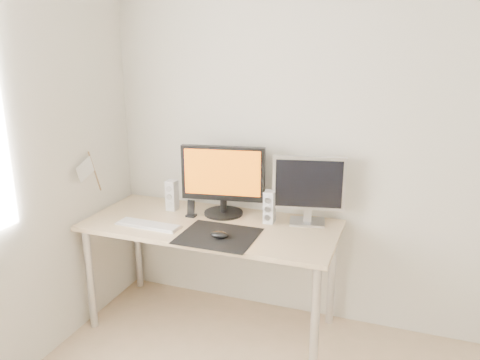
# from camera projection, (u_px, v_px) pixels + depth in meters

# --- Properties ---
(wall_back) EXTENTS (3.50, 0.00, 3.50)m
(wall_back) POSITION_uv_depth(u_px,v_px,m) (373.00, 142.00, 2.85)
(wall_back) COLOR silver
(wall_back) RESTS_ON ground
(mousepad) EXTENTS (0.45, 0.40, 0.00)m
(mousepad) POSITION_uv_depth(u_px,v_px,m) (218.00, 236.00, 2.77)
(mousepad) COLOR black
(mousepad) RESTS_ON desk
(mouse) EXTENTS (0.11, 0.07, 0.04)m
(mouse) POSITION_uv_depth(u_px,v_px,m) (219.00, 235.00, 2.73)
(mouse) COLOR black
(mouse) RESTS_ON mousepad
(desk) EXTENTS (1.60, 0.70, 0.73)m
(desk) POSITION_uv_depth(u_px,v_px,m) (211.00, 235.00, 2.99)
(desk) COLOR #D1B587
(desk) RESTS_ON ground
(main_monitor) EXTENTS (0.55, 0.30, 0.47)m
(main_monitor) POSITION_uv_depth(u_px,v_px,m) (223.00, 178.00, 3.05)
(main_monitor) COLOR black
(main_monitor) RESTS_ON desk
(second_monitor) EXTENTS (0.45, 0.20, 0.43)m
(second_monitor) POSITION_uv_depth(u_px,v_px,m) (309.00, 187.00, 2.90)
(second_monitor) COLOR #B7B7BA
(second_monitor) RESTS_ON desk
(speaker_left) EXTENTS (0.07, 0.08, 0.21)m
(speaker_left) POSITION_uv_depth(u_px,v_px,m) (172.00, 195.00, 3.18)
(speaker_left) COLOR white
(speaker_left) RESTS_ON desk
(speaker_right) EXTENTS (0.07, 0.08, 0.21)m
(speaker_right) POSITION_uv_depth(u_px,v_px,m) (270.00, 207.00, 2.95)
(speaker_right) COLOR white
(speaker_right) RESTS_ON desk
(keyboard) EXTENTS (0.42, 0.13, 0.02)m
(keyboard) POSITION_uv_depth(u_px,v_px,m) (148.00, 225.00, 2.92)
(keyboard) COLOR silver
(keyboard) RESTS_ON desk
(phone_dock) EXTENTS (0.06, 0.05, 0.11)m
(phone_dock) POSITION_uv_depth(u_px,v_px,m) (191.00, 212.00, 3.08)
(phone_dock) COLOR black
(phone_dock) RESTS_ON desk
(pennant) EXTENTS (0.01, 0.23, 0.29)m
(pennant) POSITION_uv_depth(u_px,v_px,m) (88.00, 170.00, 3.01)
(pennant) COLOR #A57F54
(pennant) RESTS_ON wall_left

